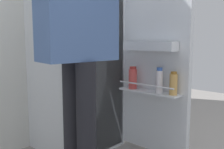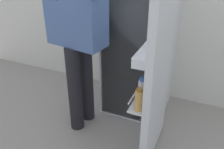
# 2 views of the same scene
# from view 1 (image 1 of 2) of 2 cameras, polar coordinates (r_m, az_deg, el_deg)

# --- Properties ---
(kitchen_wall) EXTENTS (4.40, 0.10, 2.40)m
(kitchen_wall) POSITION_cam_1_polar(r_m,az_deg,el_deg) (2.52, -13.00, 13.87)
(kitchen_wall) COLOR silver
(kitchen_wall) RESTS_ON ground_plane
(refrigerator) EXTENTS (0.64, 1.16, 1.62)m
(refrigerator) POSITION_cam_1_polar(r_m,az_deg,el_deg) (2.22, -6.38, 4.75)
(refrigerator) COLOR silver
(refrigerator) RESTS_ON ground_plane
(person) EXTENTS (0.55, 0.81, 1.59)m
(person) POSITION_cam_1_polar(r_m,az_deg,el_deg) (1.63, -7.11, 8.72)
(person) COLOR black
(person) RESTS_ON ground_plane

